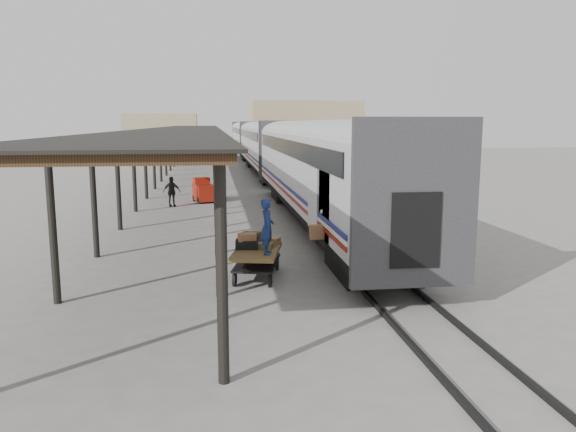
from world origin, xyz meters
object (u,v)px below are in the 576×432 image
(luggage_tug, at_px, (203,191))
(porter, at_px, (267,227))
(baggage_cart, at_px, (257,256))
(pedestrian, at_px, (172,192))

(luggage_tug, height_order, porter, porter)
(luggage_tug, bearing_deg, baggage_cart, -99.40)
(baggage_cart, xyz_separation_m, luggage_tug, (-1.80, 16.38, -0.02))
(baggage_cart, height_order, pedestrian, pedestrian)
(porter, bearing_deg, luggage_tug, 14.71)
(porter, distance_m, pedestrian, 15.90)
(pedestrian, bearing_deg, baggage_cart, 116.12)
(luggage_tug, relative_size, pedestrian, 1.06)
(porter, bearing_deg, pedestrian, 21.35)
(luggage_tug, relative_size, porter, 1.11)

